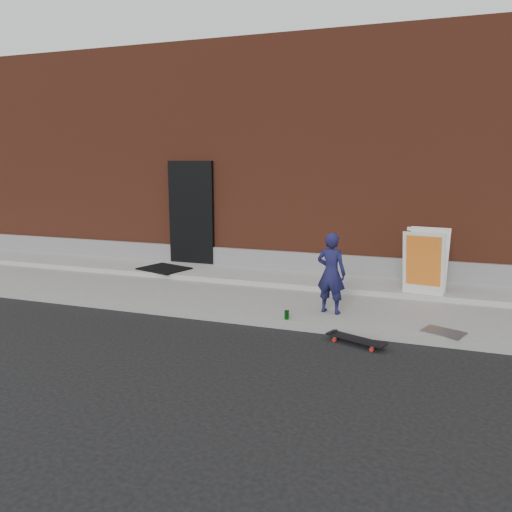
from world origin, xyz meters
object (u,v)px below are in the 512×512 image
at_px(pizza_sign, 426,261).
at_px(soda_can, 287,315).
at_px(skateboard, 356,339).
at_px(child, 331,273).

xyz_separation_m(pizza_sign, soda_can, (-1.94, -1.92, -0.60)).
height_order(skateboard, pizza_sign, pizza_sign).
distance_m(pizza_sign, soda_can, 2.80).
distance_m(skateboard, pizza_sign, 2.53).
xyz_separation_m(skateboard, pizza_sign, (0.85, 2.26, 0.74)).
bearing_deg(skateboard, soda_can, 162.76).
distance_m(child, skateboard, 1.27).
height_order(skateboard, soda_can, soda_can).
bearing_deg(child, soda_can, 55.98).
bearing_deg(soda_can, skateboard, -17.24).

